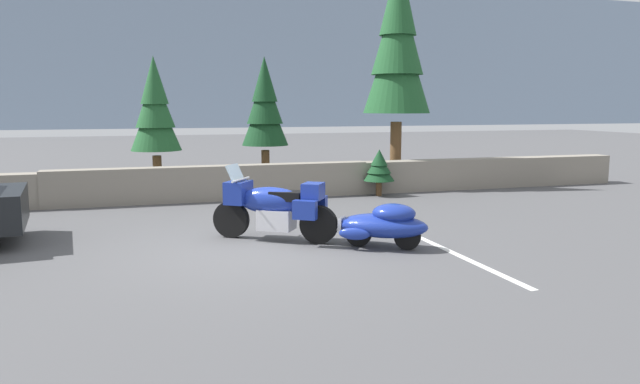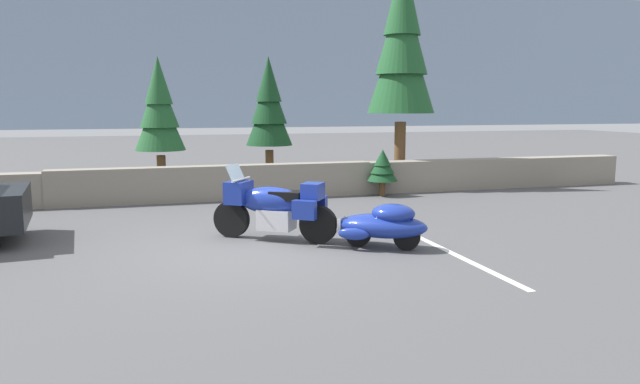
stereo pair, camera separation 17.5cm
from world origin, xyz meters
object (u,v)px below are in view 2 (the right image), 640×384
at_px(pine_tree_tall, 402,43).
at_px(car_shaped_trailer, 383,224).
at_px(pine_tree_secondary, 159,109).
at_px(touring_motorcycle, 273,206).
at_px(pine_tree_far_right, 269,106).

bearing_deg(pine_tree_tall, car_shaped_trailer, -115.89).
bearing_deg(pine_tree_secondary, touring_motorcycle, -74.16).
bearing_deg(pine_tree_tall, pine_tree_far_right, 164.08).
relative_size(touring_motorcycle, pine_tree_far_right, 0.53).
bearing_deg(pine_tree_secondary, pine_tree_tall, -3.37).
height_order(pine_tree_tall, pine_tree_secondary, pine_tree_tall).
distance_m(pine_tree_secondary, pine_tree_far_right, 3.13).
relative_size(pine_tree_tall, pine_tree_far_right, 1.75).
bearing_deg(pine_tree_tall, pine_tree_secondary, 176.63).
bearing_deg(pine_tree_far_right, pine_tree_tall, -15.92).
bearing_deg(pine_tree_far_right, pine_tree_secondary, -168.09).
relative_size(touring_motorcycle, pine_tree_tall, 0.30).
xyz_separation_m(touring_motorcycle, pine_tree_tall, (4.96, 5.77, 3.50)).
xyz_separation_m(car_shaped_trailer, pine_tree_far_right, (-0.31, 7.92, 1.94)).
bearing_deg(pine_tree_far_right, car_shaped_trailer, -87.76).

